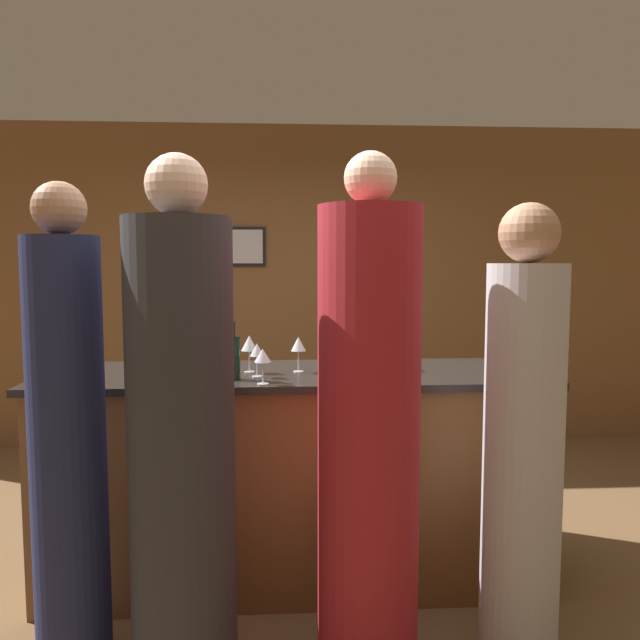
{
  "coord_description": "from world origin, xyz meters",
  "views": [
    {
      "loc": [
        -0.06,
        -3.08,
        1.6
      ],
      "look_at": [
        0.14,
        0.1,
        1.31
      ],
      "focal_mm": 35.0,
      "sensor_mm": 36.0,
      "label": 1
    }
  ],
  "objects_px": {
    "guest_1": "(369,438)",
    "guest_2": "(523,452)",
    "bartender": "(345,377)",
    "guest_0": "(68,445)",
    "guest_3": "(182,445)",
    "wine_bottle_0": "(233,357)",
    "ice_bucket": "(373,352)"
  },
  "relations": [
    {
      "from": "guest_2",
      "to": "guest_3",
      "type": "height_order",
      "value": "guest_3"
    },
    {
      "from": "guest_0",
      "to": "ice_bucket",
      "type": "height_order",
      "value": "guest_0"
    },
    {
      "from": "guest_1",
      "to": "guest_3",
      "type": "bearing_deg",
      "value": -179.17
    },
    {
      "from": "guest_2",
      "to": "guest_3",
      "type": "distance_m",
      "value": 1.31
    },
    {
      "from": "guest_1",
      "to": "ice_bucket",
      "type": "relative_size",
      "value": 11.98
    },
    {
      "from": "bartender",
      "to": "guest_0",
      "type": "bearing_deg",
      "value": 51.21
    },
    {
      "from": "guest_3",
      "to": "guest_0",
      "type": "bearing_deg",
      "value": 167.69
    },
    {
      "from": "guest_0",
      "to": "ice_bucket",
      "type": "distance_m",
      "value": 1.51
    },
    {
      "from": "guest_1",
      "to": "guest_3",
      "type": "height_order",
      "value": "guest_1"
    },
    {
      "from": "guest_0",
      "to": "wine_bottle_0",
      "type": "distance_m",
      "value": 0.82
    },
    {
      "from": "ice_bucket",
      "to": "guest_3",
      "type": "bearing_deg",
      "value": -134.97
    },
    {
      "from": "guest_1",
      "to": "guest_2",
      "type": "height_order",
      "value": "guest_1"
    },
    {
      "from": "guest_0",
      "to": "ice_bucket",
      "type": "xyz_separation_m",
      "value": [
        1.29,
        0.75,
        0.24
      ]
    },
    {
      "from": "guest_1",
      "to": "guest_2",
      "type": "xyz_separation_m",
      "value": [
        0.61,
        0.01,
        -0.07
      ]
    },
    {
      "from": "guest_1",
      "to": "bartender",
      "type": "bearing_deg",
      "value": 87.43
    },
    {
      "from": "guest_0",
      "to": "guest_3",
      "type": "bearing_deg",
      "value": -12.31
    },
    {
      "from": "bartender",
      "to": "guest_2",
      "type": "distance_m",
      "value": 1.7
    },
    {
      "from": "guest_3",
      "to": "ice_bucket",
      "type": "xyz_separation_m",
      "value": [
        0.84,
        0.85,
        0.22
      ]
    },
    {
      "from": "guest_0",
      "to": "wine_bottle_0",
      "type": "height_order",
      "value": "guest_0"
    },
    {
      "from": "guest_1",
      "to": "ice_bucket",
      "type": "bearing_deg",
      "value": 80.58
    },
    {
      "from": "wine_bottle_0",
      "to": "ice_bucket",
      "type": "distance_m",
      "value": 0.74
    },
    {
      "from": "guest_3",
      "to": "bartender",
      "type": "bearing_deg",
      "value": 64.44
    },
    {
      "from": "ice_bucket",
      "to": "guest_0",
      "type": "bearing_deg",
      "value": -150.02
    },
    {
      "from": "guest_0",
      "to": "ice_bucket",
      "type": "bearing_deg",
      "value": 29.98
    },
    {
      "from": "guest_2",
      "to": "ice_bucket",
      "type": "distance_m",
      "value": 0.99
    },
    {
      "from": "bartender",
      "to": "ice_bucket",
      "type": "bearing_deg",
      "value": 94.81
    },
    {
      "from": "guest_0",
      "to": "guest_1",
      "type": "height_order",
      "value": "guest_1"
    },
    {
      "from": "bartender",
      "to": "guest_3",
      "type": "distance_m",
      "value": 1.81
    },
    {
      "from": "guest_1",
      "to": "wine_bottle_0",
      "type": "height_order",
      "value": "guest_1"
    },
    {
      "from": "ice_bucket",
      "to": "guest_2",
      "type": "bearing_deg",
      "value": -60.53
    },
    {
      "from": "bartender",
      "to": "guest_2",
      "type": "height_order",
      "value": "bartender"
    },
    {
      "from": "guest_1",
      "to": "ice_bucket",
      "type": "xyz_separation_m",
      "value": [
        0.14,
        0.84,
        0.21
      ]
    }
  ]
}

